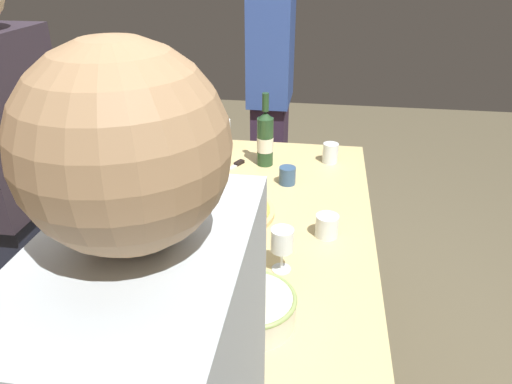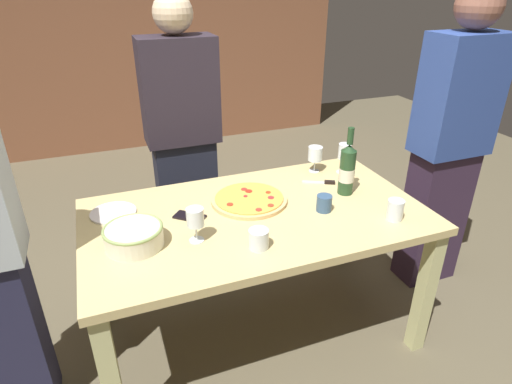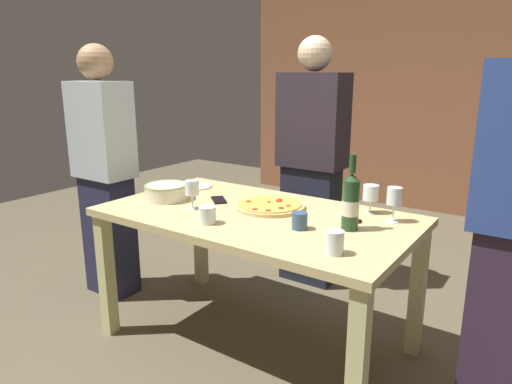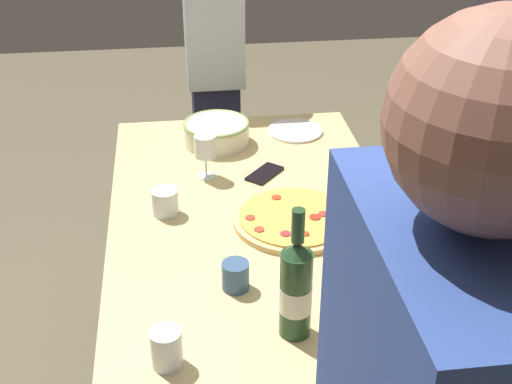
{
  "view_description": "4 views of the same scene",
  "coord_description": "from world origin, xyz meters",
  "px_view_note": "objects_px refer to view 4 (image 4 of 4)",
  "views": [
    {
      "loc": [
        -1.57,
        -0.23,
        1.69
      ],
      "look_at": [
        0.0,
        0.0,
        0.86
      ],
      "focal_mm": 32.99,
      "sensor_mm": 36.0,
      "label": 1
    },
    {
      "loc": [
        -0.63,
        -1.65,
        1.76
      ],
      "look_at": [
        0.0,
        0.0,
        0.86
      ],
      "focal_mm": 30.13,
      "sensor_mm": 36.0,
      "label": 2
    },
    {
      "loc": [
        1.31,
        -1.88,
        1.46
      ],
      "look_at": [
        0.0,
        0.0,
        0.86
      ],
      "focal_mm": 32.5,
      "sensor_mm": 36.0,
      "label": 3
    },
    {
      "loc": [
        1.8,
        -0.23,
        1.91
      ],
      "look_at": [
        0.0,
        0.0,
        0.86
      ],
      "focal_mm": 49.29,
      "sensor_mm": 36.0,
      "label": 4
    }
  ],
  "objects_px": {
    "pizza_knife": "(345,313)",
    "cell_phone": "(265,174)",
    "pizza": "(294,219)",
    "side_plate": "(295,131)",
    "wine_bottle": "(296,288)",
    "serving_bowl": "(217,132)",
    "cup_ceramic": "(165,202)",
    "person_host": "(214,69)",
    "dining_table": "(256,248)",
    "cup_amber": "(166,348)",
    "wine_glass_near_pizza": "(414,285)",
    "cup_spare": "(236,276)",
    "wine_glass_far_left": "(205,147)",
    "wine_glass_by_bottle": "(405,319)"
  },
  "relations": [
    {
      "from": "cup_ceramic",
      "to": "pizza_knife",
      "type": "bearing_deg",
      "value": 39.11
    },
    {
      "from": "wine_bottle",
      "to": "pizza_knife",
      "type": "height_order",
      "value": "wine_bottle"
    },
    {
      "from": "dining_table",
      "to": "pizza",
      "type": "relative_size",
      "value": 4.23
    },
    {
      "from": "serving_bowl",
      "to": "wine_glass_near_pizza",
      "type": "height_order",
      "value": "wine_glass_near_pizza"
    },
    {
      "from": "wine_bottle",
      "to": "cell_phone",
      "type": "relative_size",
      "value": 2.45
    },
    {
      "from": "dining_table",
      "to": "wine_bottle",
      "type": "distance_m",
      "value": 0.55
    },
    {
      "from": "pizza",
      "to": "wine_glass_near_pizza",
      "type": "distance_m",
      "value": 0.53
    },
    {
      "from": "pizza",
      "to": "cell_phone",
      "type": "relative_size",
      "value": 2.63
    },
    {
      "from": "cup_amber",
      "to": "cup_spare",
      "type": "xyz_separation_m",
      "value": [
        -0.26,
        0.19,
        -0.01
      ]
    },
    {
      "from": "wine_glass_by_bottle",
      "to": "cup_spare",
      "type": "xyz_separation_m",
      "value": [
        -0.32,
        -0.35,
        -0.08
      ]
    },
    {
      "from": "pizza",
      "to": "person_host",
      "type": "bearing_deg",
      "value": -172.32
    },
    {
      "from": "wine_bottle",
      "to": "cup_amber",
      "type": "xyz_separation_m",
      "value": [
        0.07,
        -0.31,
        -0.09
      ]
    },
    {
      "from": "dining_table",
      "to": "pizza_knife",
      "type": "xyz_separation_m",
      "value": [
        0.46,
        0.17,
        0.1
      ]
    },
    {
      "from": "wine_glass_by_bottle",
      "to": "wine_glass_far_left",
      "type": "xyz_separation_m",
      "value": [
        -0.95,
        -0.39,
        -0.01
      ]
    },
    {
      "from": "wine_glass_far_left",
      "to": "person_host",
      "type": "xyz_separation_m",
      "value": [
        -0.84,
        0.09,
        -0.03
      ]
    },
    {
      "from": "serving_bowl",
      "to": "cup_spare",
      "type": "bearing_deg",
      "value": -1.21
    },
    {
      "from": "serving_bowl",
      "to": "cup_ceramic",
      "type": "height_order",
      "value": "serving_bowl"
    },
    {
      "from": "pizza_knife",
      "to": "wine_glass_far_left",
      "type": "bearing_deg",
      "value": -158.65
    },
    {
      "from": "cup_amber",
      "to": "cell_phone",
      "type": "distance_m",
      "value": 0.95
    },
    {
      "from": "dining_table",
      "to": "pizza",
      "type": "height_order",
      "value": "pizza"
    },
    {
      "from": "serving_bowl",
      "to": "cup_amber",
      "type": "bearing_deg",
      "value": -10.13
    },
    {
      "from": "wine_glass_near_pizza",
      "to": "cup_ceramic",
      "type": "xyz_separation_m",
      "value": [
        -0.58,
        -0.61,
        -0.06
      ]
    },
    {
      "from": "person_host",
      "to": "pizza_knife",
      "type": "bearing_deg",
      "value": 5.47
    },
    {
      "from": "wine_glass_near_pizza",
      "to": "cell_phone",
      "type": "distance_m",
      "value": 0.84
    },
    {
      "from": "wine_glass_near_pizza",
      "to": "cup_spare",
      "type": "relative_size",
      "value": 1.87
    },
    {
      "from": "dining_table",
      "to": "cup_ceramic",
      "type": "distance_m",
      "value": 0.32
    },
    {
      "from": "side_plate",
      "to": "cup_spare",
      "type": "bearing_deg",
      "value": -19.15
    },
    {
      "from": "wine_glass_near_pizza",
      "to": "cup_amber",
      "type": "height_order",
      "value": "wine_glass_near_pizza"
    },
    {
      "from": "cup_amber",
      "to": "wine_glass_near_pizza",
      "type": "bearing_deg",
      "value": 98.47
    },
    {
      "from": "cup_ceramic",
      "to": "pizza_knife",
      "type": "relative_size",
      "value": 0.51
    },
    {
      "from": "wine_glass_near_pizza",
      "to": "wine_glass_far_left",
      "type": "xyz_separation_m",
      "value": [
        -0.8,
        -0.46,
        0.01
      ]
    },
    {
      "from": "wine_bottle",
      "to": "person_host",
      "type": "bearing_deg",
      "value": -177.53
    },
    {
      "from": "side_plate",
      "to": "person_host",
      "type": "distance_m",
      "value": 0.6
    },
    {
      "from": "wine_bottle",
      "to": "wine_glass_near_pizza",
      "type": "distance_m",
      "value": 0.3
    },
    {
      "from": "serving_bowl",
      "to": "cup_spare",
      "type": "xyz_separation_m",
      "value": [
        0.88,
        -0.02,
        -0.01
      ]
    },
    {
      "from": "wine_glass_far_left",
      "to": "pizza_knife",
      "type": "xyz_separation_m",
      "value": [
        0.78,
        0.3,
        -0.1
      ]
    },
    {
      "from": "dining_table",
      "to": "cup_amber",
      "type": "distance_m",
      "value": 0.66
    },
    {
      "from": "wine_glass_near_pizza",
      "to": "cell_phone",
      "type": "relative_size",
      "value": 1.03
    },
    {
      "from": "wine_glass_near_pizza",
      "to": "side_plate",
      "type": "distance_m",
      "value": 1.13
    },
    {
      "from": "person_host",
      "to": "wine_glass_by_bottle",
      "type": "bearing_deg",
      "value": 7.52
    },
    {
      "from": "serving_bowl",
      "to": "cup_ceramic",
      "type": "xyz_separation_m",
      "value": [
        0.48,
        -0.2,
        -0.01
      ]
    },
    {
      "from": "serving_bowl",
      "to": "cell_phone",
      "type": "xyz_separation_m",
      "value": [
        0.27,
        0.14,
        -0.04
      ]
    },
    {
      "from": "side_plate",
      "to": "cell_phone",
      "type": "bearing_deg",
      "value": -26.6
    },
    {
      "from": "pizza_knife",
      "to": "cell_phone",
      "type": "bearing_deg",
      "value": -172.29
    },
    {
      "from": "wine_bottle",
      "to": "wine_glass_by_bottle",
      "type": "height_order",
      "value": "wine_bottle"
    },
    {
      "from": "pizza",
      "to": "wine_glass_by_bottle",
      "type": "xyz_separation_m",
      "value": [
        0.62,
        0.14,
        0.11
      ]
    },
    {
      "from": "cell_phone",
      "to": "pizza_knife",
      "type": "distance_m",
      "value": 0.77
    },
    {
      "from": "pizza",
      "to": "side_plate",
      "type": "relative_size",
      "value": 1.77
    },
    {
      "from": "cup_amber",
      "to": "cup_ceramic",
      "type": "bearing_deg",
      "value": 179.45
    },
    {
      "from": "serving_bowl",
      "to": "cell_phone",
      "type": "bearing_deg",
      "value": 28.49
    }
  ]
}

